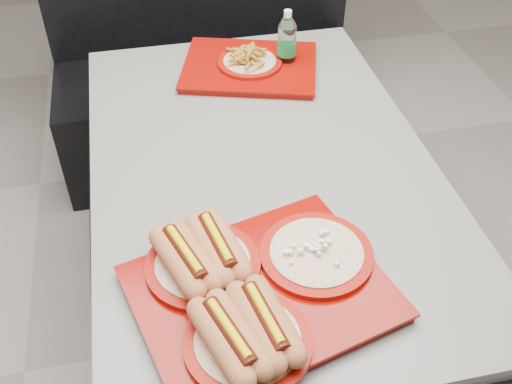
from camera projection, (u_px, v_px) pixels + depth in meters
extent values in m
plane|color=gray|center=(261.00, 329.00, 2.09)|extent=(6.00, 6.00, 0.00)
cylinder|color=black|center=(261.00, 325.00, 2.07)|extent=(0.52, 0.52, 0.05)
cylinder|color=black|center=(262.00, 257.00, 1.84)|extent=(0.11, 0.11, 0.66)
cube|color=black|center=(263.00, 176.00, 1.62)|extent=(0.92, 1.42, 0.01)
cube|color=slate|center=(263.00, 169.00, 1.60)|extent=(0.90, 1.40, 0.04)
cube|color=black|center=(213.00, 113.00, 2.68)|extent=(1.30, 0.55, 0.45)
cube|color=#7C0903|center=(261.00, 295.00, 1.25)|extent=(0.58, 0.50, 0.02)
cube|color=#7C0903|center=(261.00, 291.00, 1.24)|extent=(0.60, 0.52, 0.01)
cylinder|color=#8C0D04|center=(248.00, 342.00, 1.14)|extent=(0.25, 0.25, 0.01)
cylinder|color=beige|center=(248.00, 340.00, 1.13)|extent=(0.20, 0.20, 0.01)
cylinder|color=#8C0D04|center=(203.00, 265.00, 1.28)|extent=(0.25, 0.25, 0.01)
cylinder|color=beige|center=(203.00, 263.00, 1.27)|extent=(0.20, 0.20, 0.01)
cylinder|color=#8C0D04|center=(316.00, 254.00, 1.30)|extent=(0.25, 0.25, 0.01)
cylinder|color=beige|center=(317.00, 252.00, 1.30)|extent=(0.20, 0.20, 0.01)
cube|color=#7C0903|center=(250.00, 68.00, 1.94)|extent=(0.49, 0.43, 0.02)
cube|color=#7C0903|center=(250.00, 65.00, 1.93)|extent=(0.50, 0.44, 0.01)
cylinder|color=#8C0D04|center=(250.00, 63.00, 1.92)|extent=(0.21, 0.21, 0.01)
cylinder|color=beige|center=(250.00, 61.00, 1.92)|extent=(0.17, 0.17, 0.00)
cylinder|color=silver|center=(287.00, 47.00, 1.92)|extent=(0.06, 0.06, 0.14)
cylinder|color=#1A6930|center=(287.00, 48.00, 1.92)|extent=(0.06, 0.06, 0.04)
cone|color=silver|center=(288.00, 21.00, 1.86)|extent=(0.06, 0.06, 0.03)
cylinder|color=silver|center=(288.00, 13.00, 1.84)|extent=(0.02, 0.02, 0.02)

